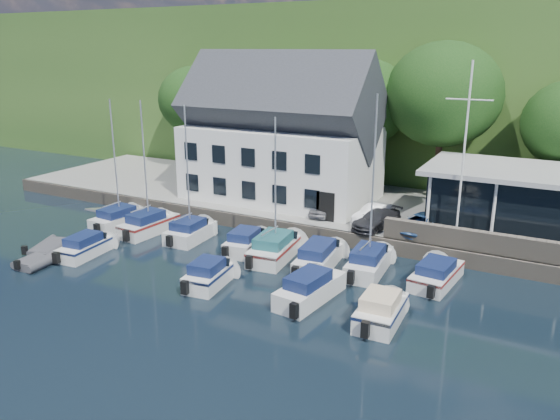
{
  "coord_description": "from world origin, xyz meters",
  "views": [
    {
      "loc": [
        12.28,
        -19.93,
        12.29
      ],
      "look_at": [
        -3.1,
        9.0,
        2.46
      ],
      "focal_mm": 35.0,
      "sensor_mm": 36.0,
      "label": 1
    }
  ],
  "objects_px": {
    "car_dgrey": "(377,219)",
    "dinghy_0": "(49,246)",
    "harbor_building": "(281,142)",
    "dinghy_1": "(40,259)",
    "boat_r2_0": "(87,244)",
    "boat_r2_3": "(310,286)",
    "boat_r1_6": "(373,193)",
    "boat_r1_7": "(437,272)",
    "boat_r1_1": "(145,166)",
    "boat_r2_2": "(209,272)",
    "boat_r1_3": "(246,240)",
    "boat_r1_5": "(319,254)",
    "boat_r1_0": "(115,165)",
    "club_pavilion": "(535,203)",
    "car_white": "(375,214)",
    "boat_r2_4": "(381,307)",
    "flagpole": "(464,156)",
    "car_blue": "(421,223)",
    "boat_r1_4": "(275,181)",
    "boat_r1_2": "(188,174)",
    "car_silver": "(325,207)"
  },
  "relations": [
    {
      "from": "club_pavilion",
      "to": "car_blue",
      "type": "relative_size",
      "value": 3.59
    },
    {
      "from": "boat_r1_2",
      "to": "boat_r1_6",
      "type": "relative_size",
      "value": 0.96
    },
    {
      "from": "harbor_building",
      "to": "car_blue",
      "type": "relative_size",
      "value": 3.92
    },
    {
      "from": "flagpole",
      "to": "boat_r1_3",
      "type": "height_order",
      "value": "flagpole"
    },
    {
      "from": "boat_r1_1",
      "to": "boat_r1_5",
      "type": "height_order",
      "value": "boat_r1_1"
    },
    {
      "from": "boat_r1_7",
      "to": "flagpole",
      "type": "bearing_deg",
      "value": 93.98
    },
    {
      "from": "flagpole",
      "to": "boat_r1_7",
      "type": "distance_m",
      "value": 6.97
    },
    {
      "from": "boat_r1_0",
      "to": "boat_r1_4",
      "type": "distance_m",
      "value": 12.65
    },
    {
      "from": "boat_r1_6",
      "to": "boat_r2_0",
      "type": "bearing_deg",
      "value": -164.84
    },
    {
      "from": "boat_r2_2",
      "to": "boat_r2_4",
      "type": "height_order",
      "value": "boat_r2_4"
    },
    {
      "from": "flagpole",
      "to": "boat_r2_0",
      "type": "distance_m",
      "value": 23.06
    },
    {
      "from": "car_silver",
      "to": "dinghy_1",
      "type": "bearing_deg",
      "value": -133.69
    },
    {
      "from": "flagpole",
      "to": "dinghy_1",
      "type": "height_order",
      "value": "flagpole"
    },
    {
      "from": "boat_r1_5",
      "to": "boat_r2_0",
      "type": "relative_size",
      "value": 1.24
    },
    {
      "from": "flagpole",
      "to": "boat_r2_3",
      "type": "distance_m",
      "value": 11.91
    },
    {
      "from": "harbor_building",
      "to": "boat_r2_3",
      "type": "height_order",
      "value": "harbor_building"
    },
    {
      "from": "boat_r1_1",
      "to": "dinghy_1",
      "type": "bearing_deg",
      "value": -100.2
    },
    {
      "from": "car_dgrey",
      "to": "boat_r2_4",
      "type": "height_order",
      "value": "car_dgrey"
    },
    {
      "from": "boat_r1_5",
      "to": "boat_r2_2",
      "type": "xyz_separation_m",
      "value": [
        -4.16,
        -5.08,
        -0.03
      ]
    },
    {
      "from": "boat_r2_2",
      "to": "boat_r2_3",
      "type": "distance_m",
      "value": 5.6
    },
    {
      "from": "boat_r1_4",
      "to": "boat_r2_0",
      "type": "distance_m",
      "value": 12.3
    },
    {
      "from": "harbor_building",
      "to": "boat_r1_2",
      "type": "relative_size",
      "value": 1.62
    },
    {
      "from": "harbor_building",
      "to": "boat_r1_0",
      "type": "distance_m",
      "value": 12.27
    },
    {
      "from": "boat_r1_5",
      "to": "car_silver",
      "type": "bearing_deg",
      "value": 106.15
    },
    {
      "from": "boat_r1_3",
      "to": "boat_r2_4",
      "type": "distance_m",
      "value": 11.54
    },
    {
      "from": "car_dgrey",
      "to": "dinghy_0",
      "type": "relative_size",
      "value": 1.29
    },
    {
      "from": "boat_r1_2",
      "to": "boat_r1_3",
      "type": "bearing_deg",
      "value": -2.48
    },
    {
      "from": "boat_r1_1",
      "to": "dinghy_0",
      "type": "height_order",
      "value": "boat_r1_1"
    },
    {
      "from": "car_blue",
      "to": "flagpole",
      "type": "height_order",
      "value": "flagpole"
    },
    {
      "from": "car_dgrey",
      "to": "boat_r2_0",
      "type": "bearing_deg",
      "value": -128.92
    },
    {
      "from": "boat_r1_1",
      "to": "dinghy_0",
      "type": "xyz_separation_m",
      "value": [
        -3.05,
        -5.74,
        -4.36
      ]
    },
    {
      "from": "car_white",
      "to": "dinghy_1",
      "type": "relative_size",
      "value": 1.26
    },
    {
      "from": "car_dgrey",
      "to": "dinghy_1",
      "type": "bearing_deg",
      "value": -125.46
    },
    {
      "from": "car_white",
      "to": "boat_r2_4",
      "type": "bearing_deg",
      "value": -55.86
    },
    {
      "from": "harbor_building",
      "to": "dinghy_1",
      "type": "distance_m",
      "value": 18.87
    },
    {
      "from": "car_dgrey",
      "to": "boat_r1_5",
      "type": "relative_size",
      "value": 0.58
    },
    {
      "from": "boat_r1_6",
      "to": "boat_r1_7",
      "type": "xyz_separation_m",
      "value": [
        3.74,
        0.2,
        -3.97
      ]
    },
    {
      "from": "boat_r2_0",
      "to": "dinghy_0",
      "type": "height_order",
      "value": "boat_r2_0"
    },
    {
      "from": "flagpole",
      "to": "boat_r1_0",
      "type": "relative_size",
      "value": 1.19
    },
    {
      "from": "boat_r2_0",
      "to": "boat_r2_3",
      "type": "relative_size",
      "value": 0.86
    },
    {
      "from": "car_dgrey",
      "to": "dinghy_1",
      "type": "xyz_separation_m",
      "value": [
        -16.24,
        -12.88,
        -1.23
      ]
    },
    {
      "from": "car_dgrey",
      "to": "boat_r2_3",
      "type": "xyz_separation_m",
      "value": [
        -0.2,
        -9.7,
        -0.81
      ]
    },
    {
      "from": "car_blue",
      "to": "boat_r1_7",
      "type": "xyz_separation_m",
      "value": [
        2.21,
        -5.1,
        -0.96
      ]
    },
    {
      "from": "club_pavilion",
      "to": "boat_r2_0",
      "type": "xyz_separation_m",
      "value": [
        -23.92,
        -13.78,
        -2.38
      ]
    },
    {
      "from": "club_pavilion",
      "to": "boat_r1_7",
      "type": "height_order",
      "value": "club_pavilion"
    },
    {
      "from": "boat_r2_3",
      "to": "boat_r1_6",
      "type": "bearing_deg",
      "value": 80.84
    },
    {
      "from": "boat_r1_5",
      "to": "boat_r2_2",
      "type": "distance_m",
      "value": 6.57
    },
    {
      "from": "car_dgrey",
      "to": "boat_r1_1",
      "type": "bearing_deg",
      "value": -142.96
    },
    {
      "from": "boat_r1_4",
      "to": "boat_r1_1",
      "type": "bearing_deg",
      "value": 173.74
    },
    {
      "from": "boat_r2_2",
      "to": "boat_r1_3",
      "type": "bearing_deg",
      "value": 93.13
    }
  ]
}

